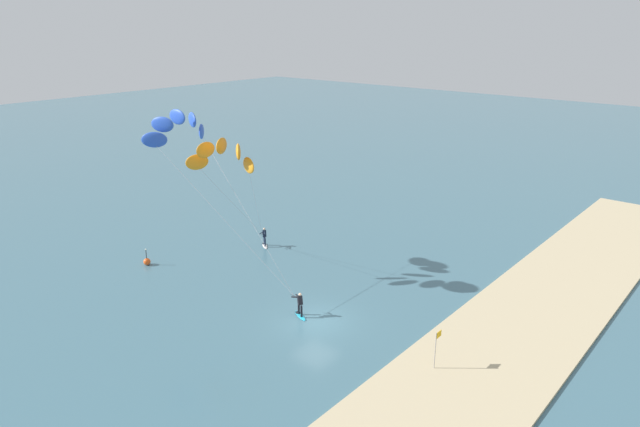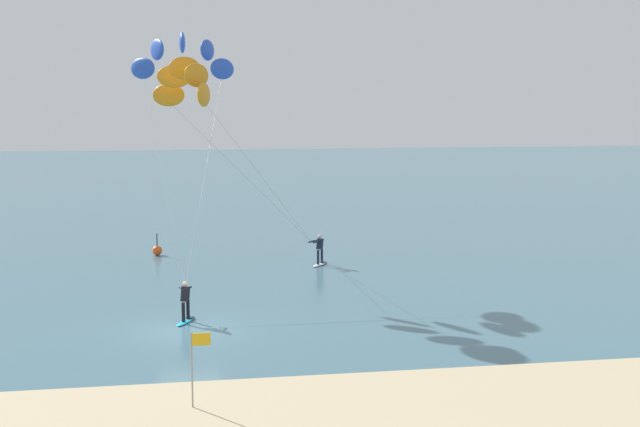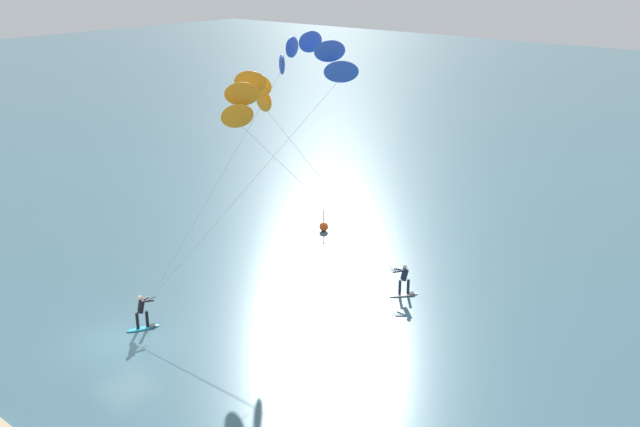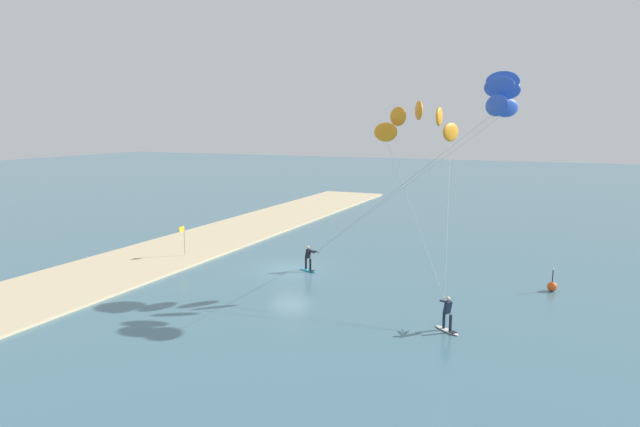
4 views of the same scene
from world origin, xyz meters
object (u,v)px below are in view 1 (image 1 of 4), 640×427
(kitesurfer_nearshore, at_px, (183,133))
(kitesurfer_mid_water, at_px, (224,160))
(beach_flag, at_px, (437,342))
(marker_buoy, at_px, (147,261))

(kitesurfer_nearshore, height_order, kitesurfer_mid_water, kitesurfer_nearshore)
(kitesurfer_mid_water, distance_m, beach_flag, 18.66)
(beach_flag, bearing_deg, marker_buoy, 94.64)
(marker_buoy, bearing_deg, kitesurfer_nearshore, -64.79)
(kitesurfer_mid_water, relative_size, beach_flag, 4.94)
(kitesurfer_mid_water, xyz_separation_m, marker_buoy, (-2.12, 7.51, -9.00))
(kitesurfer_nearshore, bearing_deg, beach_flag, -89.18)
(marker_buoy, bearing_deg, kitesurfer_mid_water, -74.25)
(marker_buoy, relative_size, beach_flag, 0.63)
(kitesurfer_nearshore, relative_size, marker_buoy, 9.66)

